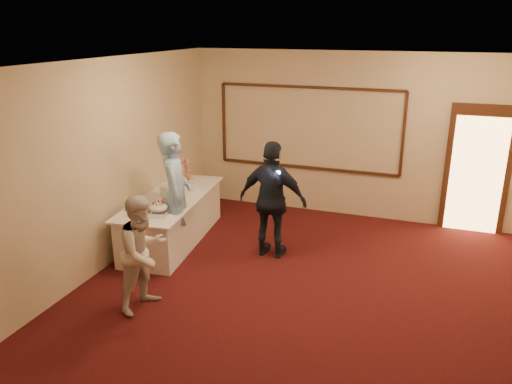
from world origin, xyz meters
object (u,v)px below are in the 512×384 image
tart (170,201)px  woman (144,253)px  guest (273,200)px  buffet_table (173,219)px  pavlova_tray (159,209)px  man (176,195)px  plate_stack_b (195,185)px  cupcake_stand (185,172)px  plate_stack_a (165,191)px

tart → woman: size_ratio=0.20×
guest → buffet_table: bearing=3.7°
pavlova_tray → man: bearing=65.3°
plate_stack_b → tart: 0.71m
buffet_table → cupcake_stand: size_ratio=5.74×
man → pavlova_tray: bearing=131.0°
plate_stack_b → woman: (0.47, -2.37, -0.11)m
cupcake_stand → tart: size_ratio=1.49×
pavlova_tray → plate_stack_b: (0.01, 1.18, 0.01)m
pavlova_tray → man: man is taller
pavlova_tray → buffet_table: bearing=105.0°
man → buffet_table: bearing=12.4°
cupcake_stand → plate_stack_a: cupcake_stand is taller
plate_stack_a → plate_stack_b: plate_stack_b is taller
guest → pavlova_tray: bearing=29.4°
plate_stack_a → guest: guest is taller
cupcake_stand → plate_stack_a: (0.07, -0.84, -0.08)m
buffet_table → guest: 1.79m
man → tart: bearing=24.7°
pavlova_tray → guest: guest is taller
plate_stack_b → guest: guest is taller
cupcake_stand → pavlova_tray: bearing=-76.4°
buffet_table → cupcake_stand: cupcake_stand is taller
cupcake_stand → plate_stack_a: bearing=-85.4°
pavlova_tray → woman: woman is taller
plate_stack_b → man: (0.13, -0.89, 0.12)m
buffet_table → woman: size_ratio=1.75×
pavlova_tray → guest: bearing=26.7°
cupcake_stand → woman: 2.93m
plate_stack_a → cupcake_stand: bearing=94.6°
buffet_table → plate_stack_b: bearing=65.3°
plate_stack_a → woman: size_ratio=0.13×
buffet_table → plate_stack_a: size_ratio=13.54×
woman → man: bearing=27.3°
tart → pavlova_tray: bearing=-81.1°
plate_stack_b → cupcake_stand: bearing=132.8°
buffet_table → pavlova_tray: bearing=-75.0°
plate_stack_b → man: man is taller
pavlova_tray → man: 0.35m
plate_stack_b → woman: size_ratio=0.13×
pavlova_tray → plate_stack_b: size_ratio=2.40×
cupcake_stand → plate_stack_b: 0.58m
tart → man: size_ratio=0.16×
tart → cupcake_stand: bearing=105.5°
plate_stack_a → man: bearing=-46.2°
plate_stack_a → plate_stack_b: (0.32, 0.41, 0.00)m
cupcake_stand → plate_stack_b: size_ratio=2.29×
cupcake_stand → tart: bearing=-74.5°
plate_stack_a → woman: 2.11m
pavlova_tray → tart: pavlova_tray is taller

